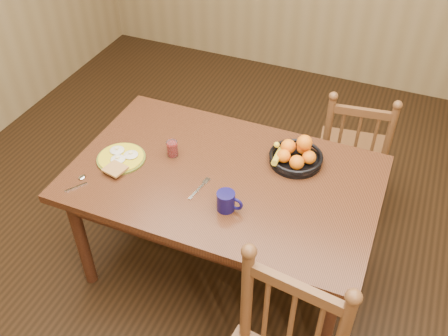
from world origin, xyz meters
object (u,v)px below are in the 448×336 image
at_px(dining_table, 224,187).
at_px(coffee_mug, 227,201).
at_px(chair_far, 352,152).
at_px(breakfast_plate, 121,158).
at_px(fruit_bowl, 296,155).

bearing_deg(dining_table, coffee_mug, -64.41).
relative_size(chair_far, breakfast_plate, 3.20).
height_order(coffee_mug, fruit_bowl, fruit_bowl).
relative_size(dining_table, fruit_bowl, 5.52).
bearing_deg(breakfast_plate, coffee_mug, -10.34).
bearing_deg(fruit_bowl, chair_far, 67.13).
distance_m(breakfast_plate, coffee_mug, 0.68).
bearing_deg(dining_table, chair_far, 55.84).
xyz_separation_m(breakfast_plate, coffee_mug, (0.67, -0.12, 0.04)).
relative_size(dining_table, breakfast_plate, 5.39).
relative_size(chair_far, coffee_mug, 7.11).
height_order(dining_table, chair_far, chair_far).
bearing_deg(chair_far, fruit_bowl, 59.42).
bearing_deg(chair_far, breakfast_plate, 31.66).
height_order(breakfast_plate, fruit_bowl, fruit_bowl).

